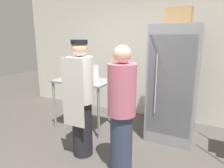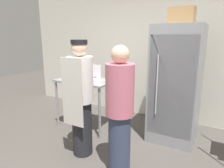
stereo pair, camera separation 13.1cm
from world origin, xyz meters
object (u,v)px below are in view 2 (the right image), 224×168
Objects in this scene: cardboard_storage_box at (182,16)px; person_customer at (120,111)px; donut_box at (92,77)px; blender_pitcher at (73,71)px; refrigerator at (176,85)px; person_baker at (81,98)px.

cardboard_storage_box is 1.81m from person_customer.
donut_box is 1.80m from cardboard_storage_box.
blender_pitcher is (-0.43, 0.00, 0.08)m from donut_box.
blender_pitcher is at bearing 147.97° from person_customer.
person_customer is (-0.39, -1.24, -0.12)m from refrigerator.
donut_box is 0.44m from blender_pitcher.
person_customer is at bearing -41.48° from donut_box.
person_baker is 0.67m from person_customer.
donut_box is (-1.43, -0.31, 0.04)m from refrigerator.
refrigerator is 6.22× the size of blender_pitcher.
refrigerator is 1.30m from person_customer.
blender_pitcher is 2.12m from cardboard_storage_box.
person_baker is at bearing -64.99° from donut_box.
cardboard_storage_box reaches higher than blender_pitcher.
blender_pitcher is at bearing 179.93° from donut_box.
refrigerator is 1.17× the size of person_customer.
refrigerator is 1.13× the size of person_baker.
cardboard_storage_box reaches higher than donut_box.
cardboard_storage_box is (1.43, 0.40, 1.03)m from donut_box.
person_baker is (-1.05, -1.13, -0.08)m from refrigerator.
person_customer reaches higher than blender_pitcher.
person_baker is (-1.05, -1.22, -1.14)m from cardboard_storage_box.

